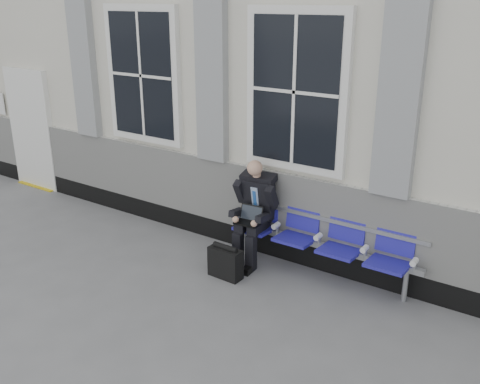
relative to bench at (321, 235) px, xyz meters
The scene contains 5 objects.
ground 1.66m from the bench, 122.23° to the right, with size 70.00×70.00×0.00m, color slate.
station_building 2.85m from the bench, 111.64° to the left, with size 14.40×4.40×4.49m.
bench is the anchor object (origin of this frame).
businessman 0.92m from the bench, behind, with size 0.57×0.76×1.39m.
briefcase 1.23m from the bench, 142.39° to the right, with size 0.44×0.19×0.44m.
Camera 1 is at (3.40, -4.21, 3.31)m, focal length 40.00 mm.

